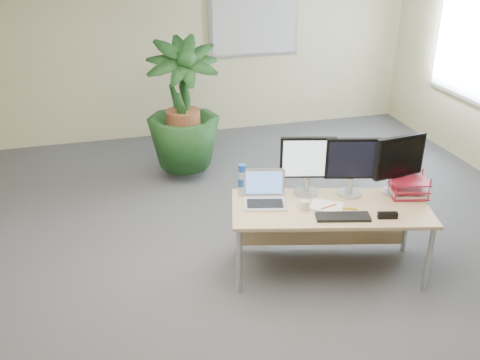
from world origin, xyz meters
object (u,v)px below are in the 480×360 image
object	(u,v)px
floor_plant	(183,118)
monitor_left	(308,162)
laptop	(265,195)
monitor_right	(352,163)
desk	(328,215)

from	to	relation	value
floor_plant	monitor_left	distance (m)	2.12
floor_plant	laptop	distance (m)	2.05
floor_plant	monitor_right	world-z (taller)	floor_plant
monitor_left	monitor_right	distance (m)	0.38
floor_plant	laptop	bearing A→B (deg)	-79.98
floor_plant	monitor_right	xyz separation A→B (m)	(1.12, -2.09, 0.19)
floor_plant	desk	bearing A→B (deg)	-67.62
monitor_right	laptop	distance (m)	0.80
laptop	monitor_left	bearing A→B (deg)	7.23
floor_plant	laptop	size ratio (longest dim) A/B	3.55
monitor_left	desk	bearing A→B (deg)	-55.32
monitor_left	monitor_right	xyz separation A→B (m)	(0.37, -0.11, -0.00)
monitor_right	monitor_left	bearing A→B (deg)	162.63
desk	floor_plant	size ratio (longest dim) A/B	1.19
desk	laptop	size ratio (longest dim) A/B	4.22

